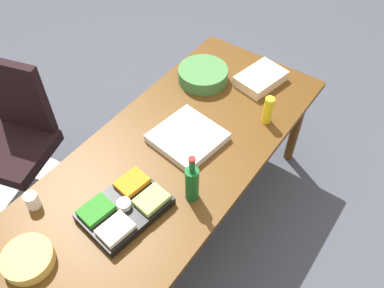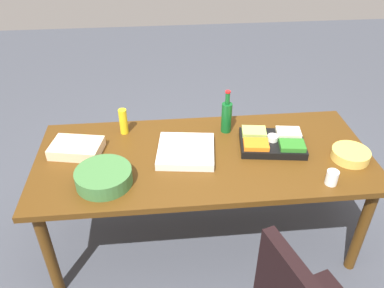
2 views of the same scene
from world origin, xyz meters
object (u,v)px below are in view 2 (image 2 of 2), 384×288
at_px(paper_cup, 332,178).
at_px(mustard_bottle, 123,121).
at_px(veggie_tray, 272,142).
at_px(pizza_box, 186,151).
at_px(salad_bowl, 104,177).
at_px(chip_bowl, 351,155).
at_px(conference_table, 204,164).
at_px(sheet_cake, 77,148).
at_px(wine_bottle, 227,116).

height_order(paper_cup, mustard_bottle, mustard_bottle).
relative_size(veggie_tray, pizza_box, 1.27).
relative_size(veggie_tray, salad_bowl, 1.38).
distance_m(chip_bowl, salad_bowl, 1.54).
distance_m(paper_cup, pizza_box, 0.90).
relative_size(conference_table, paper_cup, 24.04).
height_order(veggie_tray, pizza_box, veggie_tray).
bearing_deg(salad_bowl, sheet_cake, 121.93).
height_order(conference_table, veggie_tray, veggie_tray).
distance_m(veggie_tray, pizza_box, 0.58).
distance_m(pizza_box, wine_bottle, 0.41).
xyz_separation_m(conference_table, chip_bowl, (0.92, -0.13, 0.11)).
distance_m(pizza_box, sheet_cake, 0.71).
distance_m(conference_table, veggie_tray, 0.48).
xyz_separation_m(conference_table, veggie_tray, (0.46, 0.05, 0.11)).
height_order(conference_table, pizza_box, pizza_box).
bearing_deg(sheet_cake, veggie_tray, -2.53).
bearing_deg(sheet_cake, conference_table, -7.28).
relative_size(paper_cup, salad_bowl, 0.27).
bearing_deg(veggie_tray, salad_bowl, -165.92).
distance_m(paper_cup, mustard_bottle, 1.40).
height_order(pizza_box, chip_bowl, chip_bowl).
relative_size(conference_table, veggie_tray, 4.72).
xyz_separation_m(sheet_cake, wine_bottle, (1.01, 0.16, 0.09)).
distance_m(pizza_box, chip_bowl, 1.05).
distance_m(mustard_bottle, sheet_cake, 0.37).
xyz_separation_m(chip_bowl, sheet_cake, (-1.74, 0.24, 0.00)).
xyz_separation_m(conference_table, wine_bottle, (0.19, 0.27, 0.20)).
height_order(salad_bowl, wine_bottle, wine_bottle).
bearing_deg(veggie_tray, mustard_bottle, 164.93).
xyz_separation_m(pizza_box, chip_bowl, (1.04, -0.15, 0.01)).
distance_m(veggie_tray, paper_cup, 0.47).
distance_m(paper_cup, chip_bowl, 0.31).
xyz_separation_m(chip_bowl, wine_bottle, (-0.73, 0.40, 0.09)).
relative_size(veggie_tray, paper_cup, 5.09).
bearing_deg(paper_cup, mustard_bottle, 151.45).
height_order(chip_bowl, sheet_cake, sheet_cake).
distance_m(chip_bowl, mustard_bottle, 1.51).
bearing_deg(sheet_cake, mustard_bottle, 35.13).
xyz_separation_m(veggie_tray, paper_cup, (0.25, -0.40, 0.01)).
relative_size(conference_table, sheet_cake, 6.76).
xyz_separation_m(paper_cup, mustard_bottle, (-1.23, 0.67, 0.05)).
bearing_deg(pizza_box, mustard_bottle, 151.57).
bearing_deg(salad_bowl, wine_bottle, 31.30).
relative_size(chip_bowl, mustard_bottle, 1.29).
distance_m(veggie_tray, mustard_bottle, 1.02).
xyz_separation_m(salad_bowl, mustard_bottle, (0.09, 0.54, 0.05)).
distance_m(conference_table, mustard_bottle, 0.63).
distance_m(mustard_bottle, wine_bottle, 0.71).
relative_size(veggie_tray, sheet_cake, 1.43).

